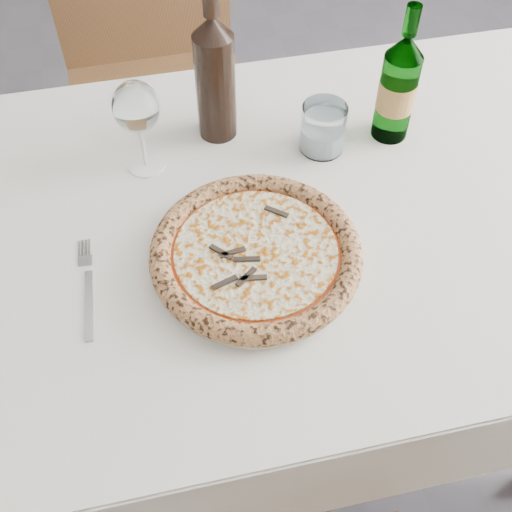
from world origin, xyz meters
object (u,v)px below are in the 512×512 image
object	(u,v)px
pizza	(256,253)
wine_bottle	(215,76)
beer_bottle	(398,87)
wine_glass	(136,109)
plate	(256,261)
chair_far	(153,59)
dining_table	(243,252)
tumbler	(323,131)

from	to	relation	value
pizza	wine_bottle	xyz separation A→B (m)	(0.00, 0.32, 0.09)
beer_bottle	wine_glass	bearing A→B (deg)	177.93
plate	wine_glass	world-z (taller)	wine_glass
pizza	wine_bottle	size ratio (longest dim) A/B	1.14
pizza	chair_far	bearing A→B (deg)	94.36
pizza	dining_table	bearing A→B (deg)	90.00
plate	wine_bottle	distance (m)	0.34
dining_table	wine_bottle	size ratio (longest dim) A/B	5.01
dining_table	wine_bottle	world-z (taller)	wine_bottle
chair_far	wine_glass	world-z (taller)	chair_far
beer_bottle	dining_table	bearing A→B (deg)	-155.32
beer_bottle	tumbler	bearing A→B (deg)	-176.46
wine_bottle	dining_table	bearing A→B (deg)	-90.81
tumbler	wine_glass	bearing A→B (deg)	175.58
plate	wine_glass	bearing A→B (deg)	118.05
dining_table	wine_glass	size ratio (longest dim) A/B	8.24
chair_far	wine_bottle	bearing A→B (deg)	-83.01
chair_far	pizza	bearing A→B (deg)	-85.64
wine_glass	wine_bottle	xyz separation A→B (m)	(0.14, 0.06, -0.00)
dining_table	tumbler	size ratio (longest dim) A/B	16.03
beer_bottle	plate	bearing A→B (deg)	-141.85
pizza	beer_bottle	distance (m)	0.40
plate	wine_bottle	world-z (taller)	wine_bottle
chair_far	plate	world-z (taller)	chair_far
chair_far	tumbler	world-z (taller)	chair_far
wine_glass	chair_far	bearing A→B (deg)	83.98
dining_table	pizza	xyz separation A→B (m)	(-0.00, -0.10, 0.12)
dining_table	chair_far	size ratio (longest dim) A/B	1.53
plate	wine_bottle	xyz separation A→B (m)	(0.00, 0.32, 0.11)
pizza	wine_glass	xyz separation A→B (m)	(-0.14, 0.26, 0.10)
plate	wine_glass	distance (m)	0.31
plate	pizza	bearing A→B (deg)	-163.78
beer_bottle	wine_bottle	size ratio (longest dim) A/B	0.89
dining_table	plate	size ratio (longest dim) A/B	4.67
plate	tumbler	size ratio (longest dim) A/B	3.43
pizza	wine_glass	bearing A→B (deg)	118.05
chair_far	tumbler	size ratio (longest dim) A/B	10.51
tumbler	beer_bottle	size ratio (longest dim) A/B	0.35
wine_bottle	plate	bearing A→B (deg)	-90.55
chair_far	wine_bottle	distance (m)	0.68
pizza	tumbler	world-z (taller)	tumbler
wine_glass	wine_bottle	world-z (taller)	wine_bottle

